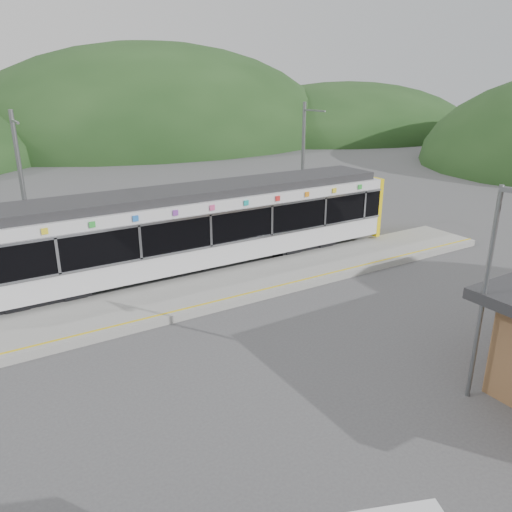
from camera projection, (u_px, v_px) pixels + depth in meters
ground at (286, 318)px, 17.89m from camera, size 120.00×120.00×0.00m
hills at (327, 249)px, 25.20m from camera, size 146.00×149.00×26.00m
platform at (240, 284)px, 20.50m from camera, size 26.00×3.20×0.30m
yellow_line at (257, 291)px, 19.40m from camera, size 26.00×0.10×0.01m
train at (185, 228)px, 21.46m from camera, size 20.44×3.01×3.74m
catenary_mast_west at (24, 196)px, 20.10m from camera, size 0.18×1.80×7.00m
catenary_mast_east at (303, 166)px, 27.02m from camera, size 0.18×1.80×7.00m
lamp_post at (491, 279)px, 12.24m from camera, size 0.45×1.07×5.75m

